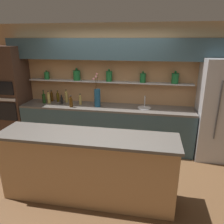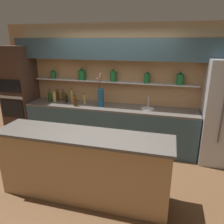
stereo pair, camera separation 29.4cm
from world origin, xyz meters
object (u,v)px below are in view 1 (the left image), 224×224
bottle_spirit_0 (80,100)px  bottle_sauce_6 (62,100)px  bottle_spirit_4 (49,98)px  bottle_spirit_7 (66,97)px  bottle_oil_1 (58,97)px  bottle_spirit_2 (71,102)px  bottle_spirit_5 (52,97)px  refrigerator (220,110)px  sink_fixture (144,107)px  flower_vase (97,97)px  bottle_wine_3 (44,98)px  oven_tower (12,95)px

bottle_spirit_0 → bottle_sauce_6: bottle_spirit_0 is taller
bottle_spirit_4 → bottle_spirit_7: bearing=21.8°
bottle_oil_1 → bottle_spirit_7: bottle_spirit_7 is taller
bottle_spirit_2 → bottle_spirit_5: 0.69m
bottle_spirit_7 → refrigerator: bearing=-3.6°
sink_fixture → bottle_spirit_4: bearing=179.7°
flower_vase → bottle_spirit_4: size_ratio=2.56×
bottle_spirit_2 → bottle_wine_3: bottle_wine_3 is taller
sink_fixture → bottle_spirit_0: (-1.39, 0.03, 0.07)m
bottle_spirit_2 → bottle_spirit_4: bottle_spirit_4 is taller
sink_fixture → bottle_spirit_2: sink_fixture is taller
bottle_spirit_0 → bottle_sauce_6: (-0.42, -0.01, -0.02)m
refrigerator → bottle_oil_1: 3.42m
sink_fixture → bottle_oil_1: (-1.96, 0.16, 0.08)m
sink_fixture → bottle_oil_1: bearing=175.4°
flower_vase → bottle_spirit_2: (-0.54, -0.13, -0.10)m
oven_tower → bottle_sauce_6: (1.18, 0.03, -0.07)m
flower_vase → bottle_spirit_2: 0.56m
bottle_spirit_5 → bottle_sauce_6: 0.34m
sink_fixture → bottle_sauce_6: (-1.81, 0.02, 0.05)m
bottle_spirit_0 → bottle_sauce_6: bearing=-178.5°
refrigerator → flower_vase: bearing=179.9°
refrigerator → bottle_spirit_0: (-2.84, 0.08, 0.04)m
refrigerator → bottle_oil_1: bearing=176.5°
bottle_spirit_4 → flower_vase: bearing=-2.8°
bottle_spirit_5 → bottle_spirit_7: bottle_spirit_7 is taller
refrigerator → bottle_wine_3: (-3.67, 0.04, 0.05)m
bottle_wine_3 → bottle_spirit_5: (0.10, 0.18, -0.00)m
refrigerator → bottle_spirit_4: refrigerator is taller
bottle_spirit_2 → bottle_spirit_0: bearing=57.1°
bottle_oil_1 → bottle_spirit_5: (-0.15, 0.01, 0.00)m
bottle_oil_1 → bottle_spirit_5: size_ratio=1.03×
bottle_spirit_0 → bottle_spirit_5: bottle_spirit_5 is taller
bottle_oil_1 → bottle_wine_3: (-0.26, -0.16, 0.00)m
sink_fixture → bottle_oil_1: bottle_oil_1 is taller
bottle_oil_1 → bottle_wine_3: size_ratio=0.87×
bottle_spirit_2 → bottle_wine_3: bearing=166.3°
sink_fixture → bottle_sauce_6: bearing=179.3°
bottle_spirit_5 → bottle_spirit_7: 0.36m
bottle_wine_3 → bottle_spirit_4: 0.11m
flower_vase → bottle_sauce_6: flower_vase is taller
sink_fixture → bottle_spirit_5: bottle_spirit_5 is taller
oven_tower → bottle_spirit_5: oven_tower is taller
bottle_spirit_2 → bottle_sauce_6: size_ratio=1.25×
sink_fixture → bottle_wine_3: bearing=-179.8°
bottle_spirit_2 → sink_fixture: bearing=6.6°
oven_tower → bottle_spirit_4: oven_tower is taller
bottle_spirit_0 → bottle_spirit_2: (-0.13, -0.21, -0.00)m
flower_vase → bottle_spirit_0: bearing=169.1°
flower_vase → bottle_spirit_5: bearing=169.2°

